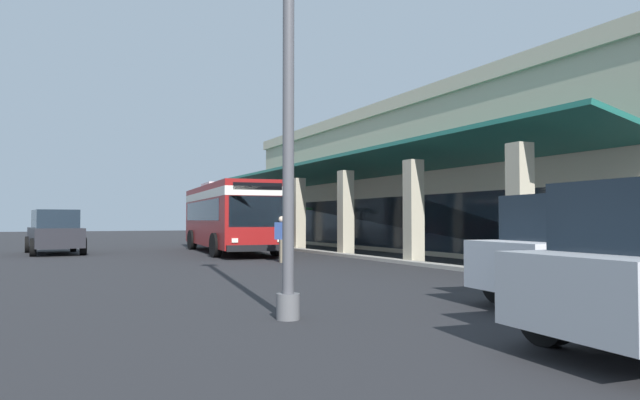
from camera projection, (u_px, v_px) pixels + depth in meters
ground at (422, 252)px, 27.94m from camera, size 120.00×120.00×0.00m
curb_strip at (312, 251)px, 27.54m from camera, size 36.95×0.50×0.12m
plaza_building at (473, 181)px, 31.79m from camera, size 31.09×16.06×7.26m
transit_bus at (229, 213)px, 27.74m from camera, size 11.39×3.56×3.34m
parked_suv_white at (609, 249)px, 10.46m from camera, size 3.09×5.00×1.97m
parked_suv_charcoal at (55, 231)px, 26.34m from camera, size 4.93×2.45×1.97m
pedestrian at (282, 236)px, 21.11m from camera, size 0.62×0.46×1.66m
potted_palm at (295, 236)px, 32.56m from camera, size 1.88×2.14×2.24m
lot_light_pole at (289, 31)px, 9.18m from camera, size 0.60×0.60×8.42m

